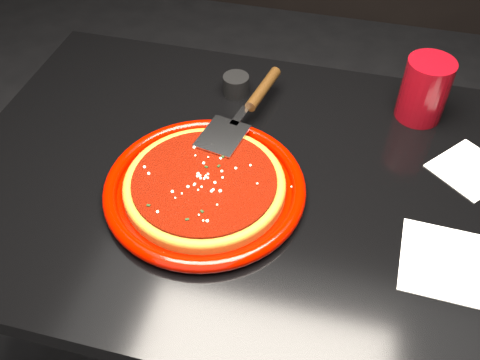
{
  "coord_description": "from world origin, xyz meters",
  "views": [
    {
      "loc": [
        0.13,
        -0.7,
        1.49
      ],
      "look_at": [
        -0.04,
        -0.03,
        0.77
      ],
      "focal_mm": 40.0,
      "sensor_mm": 36.0,
      "label": 1
    }
  ],
  "objects_px": {
    "table": "(258,285)",
    "plate": "(205,188)",
    "pizza_server": "(246,109)",
    "ramekin": "(236,85)",
    "cup": "(425,90)"
  },
  "relations": [
    {
      "from": "table",
      "to": "plate",
      "type": "height_order",
      "value": "plate"
    },
    {
      "from": "table",
      "to": "pizza_server",
      "type": "relative_size",
      "value": 3.48
    },
    {
      "from": "pizza_server",
      "to": "ramekin",
      "type": "xyz_separation_m",
      "value": [
        -0.05,
        0.11,
        -0.02
      ]
    },
    {
      "from": "plate",
      "to": "ramekin",
      "type": "relative_size",
      "value": 6.45
    },
    {
      "from": "plate",
      "to": "table",
      "type": "bearing_deg",
      "value": 33.03
    },
    {
      "from": "table",
      "to": "pizza_server",
      "type": "height_order",
      "value": "pizza_server"
    },
    {
      "from": "table",
      "to": "ramekin",
      "type": "distance_m",
      "value": 0.48
    },
    {
      "from": "table",
      "to": "pizza_server",
      "type": "distance_m",
      "value": 0.45
    },
    {
      "from": "table",
      "to": "plate",
      "type": "xyz_separation_m",
      "value": [
        -0.1,
        -0.06,
        0.39
      ]
    },
    {
      "from": "plate",
      "to": "pizza_server",
      "type": "height_order",
      "value": "pizza_server"
    },
    {
      "from": "cup",
      "to": "ramekin",
      "type": "bearing_deg",
      "value": -177.02
    },
    {
      "from": "pizza_server",
      "to": "ramekin",
      "type": "distance_m",
      "value": 0.12
    },
    {
      "from": "plate",
      "to": "ramekin",
      "type": "bearing_deg",
      "value": 93.88
    },
    {
      "from": "table",
      "to": "cup",
      "type": "height_order",
      "value": "cup"
    },
    {
      "from": "pizza_server",
      "to": "ramekin",
      "type": "height_order",
      "value": "pizza_server"
    }
  ]
}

